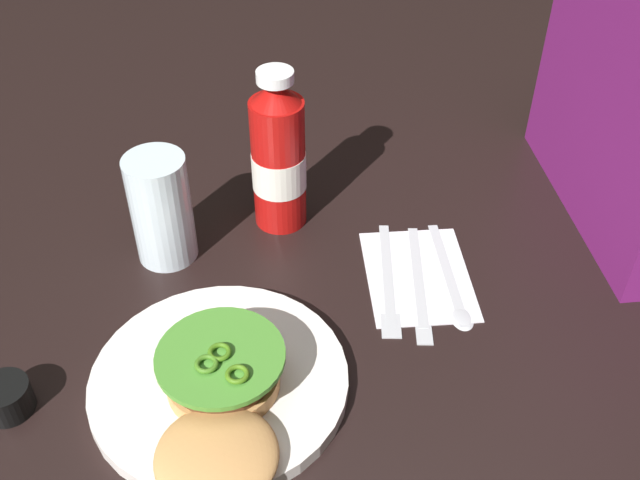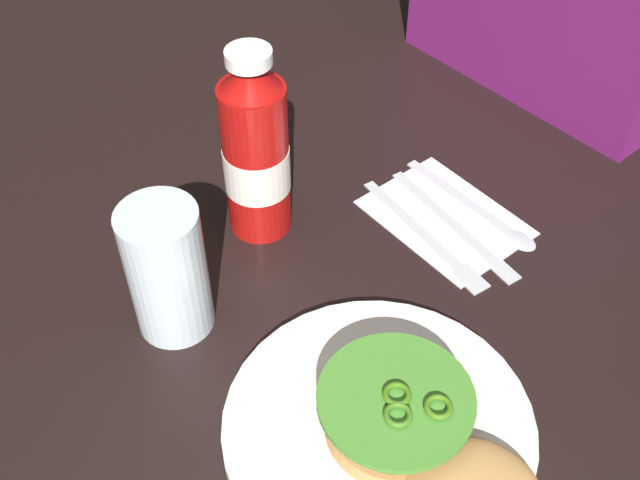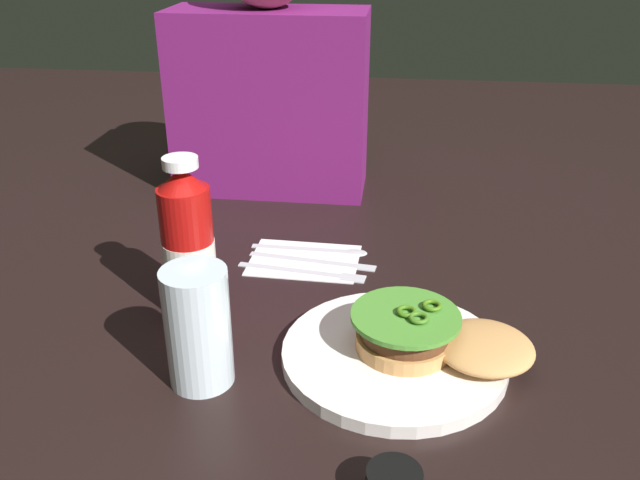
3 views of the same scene
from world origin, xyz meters
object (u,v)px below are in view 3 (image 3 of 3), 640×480
at_px(burger_sandwich, 434,336).
at_px(napkin, 303,260).
at_px(water_glass, 198,327).
at_px(butter_knife, 320,260).
at_px(ketchup_bottle, 188,245).
at_px(spoon_utensil, 326,248).
at_px(diner_person, 270,81).
at_px(dinner_plate, 394,355).
at_px(fork_utensil, 312,271).

bearing_deg(burger_sandwich, napkin, 128.91).
height_order(water_glass, butter_knife, water_glass).
xyz_separation_m(burger_sandwich, ketchup_bottle, (-0.31, 0.08, 0.06)).
height_order(spoon_utensil, diner_person, diner_person).
xyz_separation_m(napkin, spoon_utensil, (0.03, 0.04, 0.00)).
bearing_deg(napkin, burger_sandwich, -51.09).
bearing_deg(diner_person, ketchup_bottle, -92.64).
bearing_deg(spoon_utensil, water_glass, -106.87).
bearing_deg(napkin, spoon_utensil, 50.41).
distance_m(ketchup_bottle, napkin, 0.22).
bearing_deg(water_glass, napkin, 76.51).
distance_m(water_glass, diner_person, 0.61).
bearing_deg(diner_person, water_glass, -86.94).
bearing_deg(napkin, diner_person, 109.08).
relative_size(burger_sandwich, ketchup_bottle, 0.99).
height_order(dinner_plate, fork_utensil, dinner_plate).
height_order(dinner_plate, diner_person, diner_person).
xyz_separation_m(burger_sandwich, fork_utensil, (-0.17, 0.19, -0.03)).
xyz_separation_m(water_glass, diner_person, (-0.03, 0.60, 0.13)).
xyz_separation_m(dinner_plate, fork_utensil, (-0.12, 0.20, -0.00)).
xyz_separation_m(fork_utensil, spoon_utensil, (0.01, 0.07, 0.00)).
bearing_deg(fork_utensil, water_glass, -109.05).
relative_size(ketchup_bottle, fork_utensil, 1.09).
distance_m(napkin, diner_person, 0.37).
distance_m(dinner_plate, fork_utensil, 0.23).
bearing_deg(ketchup_bottle, fork_utensil, 39.26).
xyz_separation_m(burger_sandwich, butter_knife, (-0.16, 0.23, -0.03)).
distance_m(ketchup_bottle, butter_knife, 0.23).
relative_size(water_glass, spoon_utensil, 0.76).
xyz_separation_m(dinner_plate, diner_person, (-0.25, 0.53, 0.19)).
distance_m(water_glass, napkin, 0.31).
distance_m(napkin, butter_knife, 0.03).
height_order(napkin, diner_person, diner_person).
xyz_separation_m(dinner_plate, water_glass, (-0.21, -0.06, 0.06)).
distance_m(ketchup_bottle, spoon_utensil, 0.26).
height_order(water_glass, napkin, water_glass).
relative_size(napkin, diner_person, 0.34).
xyz_separation_m(spoon_utensil, diner_person, (-0.13, 0.26, 0.20)).
relative_size(fork_utensil, diner_person, 0.41).
relative_size(dinner_plate, burger_sandwich, 1.25).
distance_m(dinner_plate, diner_person, 0.62).
xyz_separation_m(burger_sandwich, napkin, (-0.19, 0.23, -0.03)).
bearing_deg(spoon_utensil, fork_utensil, -98.97).
bearing_deg(napkin, butter_knife, -7.43).
bearing_deg(ketchup_bottle, water_glass, -69.71).
distance_m(fork_utensil, butter_knife, 0.04).
bearing_deg(dinner_plate, fork_utensil, 122.25).
xyz_separation_m(burger_sandwich, water_glass, (-0.26, -0.07, 0.03)).
xyz_separation_m(water_glass, spoon_utensil, (0.10, 0.33, -0.06)).
relative_size(napkin, butter_knife, 0.82).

